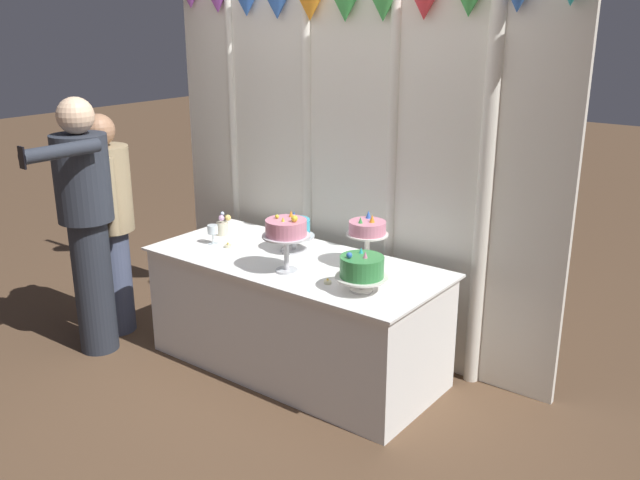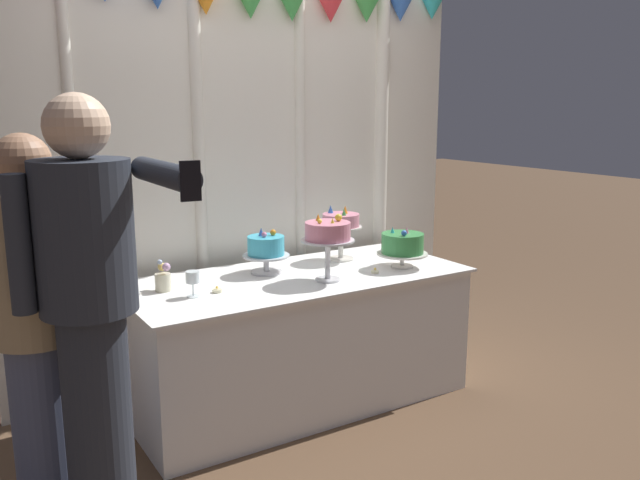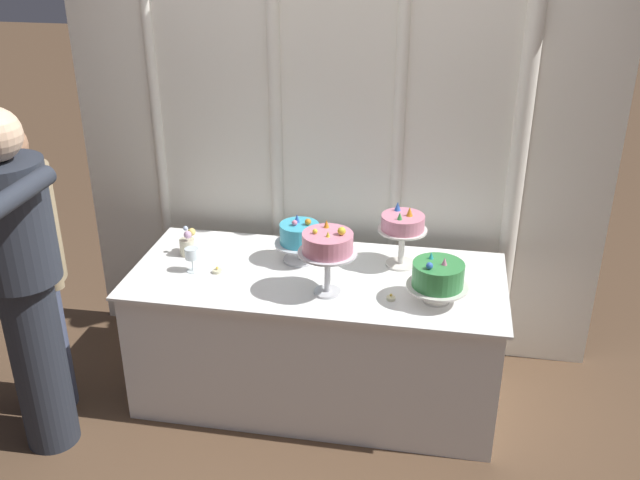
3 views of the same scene
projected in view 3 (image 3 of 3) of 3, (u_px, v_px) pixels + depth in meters
The scene contains 13 objects.
ground_plane at pixel (314, 403), 3.83m from camera, with size 24.00×24.00×0.00m, color brown.
draped_curtain at pixel (342, 103), 3.78m from camera, with size 2.94×0.18×2.67m.
cake_table at pixel (317, 336), 3.77m from camera, with size 1.88×0.83×0.73m.
cake_display_leftmost at pixel (299, 236), 3.69m from camera, with size 0.26×0.26×0.25m.
cake_display_midleft at pixel (328, 246), 3.33m from camera, with size 0.28×0.28×0.35m.
cake_display_midright at pixel (403, 226), 3.61m from camera, with size 0.25×0.25×0.33m.
cake_display_rightmost at pixel (438, 276), 3.32m from camera, with size 0.29×0.29×0.23m.
wine_glass at pixel (192, 255), 3.61m from camera, with size 0.07×0.07×0.13m.
flower_vase at pixel (188, 244), 3.79m from camera, with size 0.08×0.11×0.16m.
tealight_far_left at pixel (217, 271), 3.63m from camera, with size 0.05×0.05×0.03m.
tealight_near_left at pixel (391, 298), 3.38m from camera, with size 0.04×0.04×0.03m.
guest_man_dark_suit at pixel (27, 265), 3.48m from camera, with size 0.48×0.48×1.55m.
guest_man_pink_jacket at pixel (21, 275), 3.18m from camera, with size 0.51×0.69×1.69m.
Camera 3 is at (0.59, -3.04, 2.43)m, focal length 40.25 mm.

